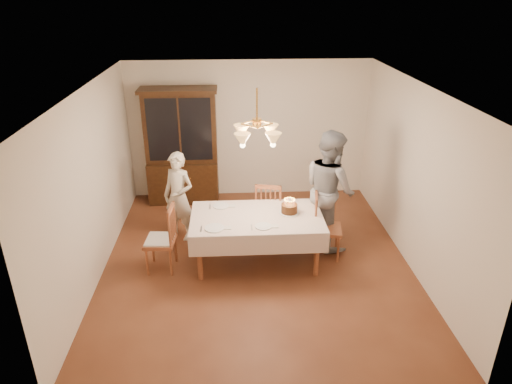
{
  "coord_description": "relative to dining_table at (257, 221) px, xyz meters",
  "views": [
    {
      "loc": [
        -0.35,
        -5.84,
        3.78
      ],
      "look_at": [
        0.0,
        0.2,
        1.05
      ],
      "focal_mm": 32.0,
      "sensor_mm": 36.0,
      "label": 1
    }
  ],
  "objects": [
    {
      "name": "place_setting_far_left",
      "position": [
        -0.5,
        0.35,
        0.08
      ],
      "size": [
        0.39,
        0.24,
        0.02
      ],
      "color": "white",
      "rests_on": "dining_table"
    },
    {
      "name": "chair_far_side",
      "position": [
        0.25,
        0.72,
        -0.24
      ],
      "size": [
        0.52,
        0.51,
        1.0
      ],
      "color": "brown",
      "rests_on": "ground"
    },
    {
      "name": "ground",
      "position": [
        0.0,
        0.0,
        -0.68
      ],
      "size": [
        5.0,
        5.0,
        0.0
      ],
      "primitive_type": "plane",
      "color": "#5A2D19",
      "rests_on": "ground"
    },
    {
      "name": "dining_table",
      "position": [
        0.0,
        0.0,
        0.0
      ],
      "size": [
        1.9,
        1.1,
        0.76
      ],
      "color": "brown",
      "rests_on": "ground"
    },
    {
      "name": "room_shell",
      "position": [
        0.0,
        0.0,
        0.9
      ],
      "size": [
        5.0,
        5.0,
        5.0
      ],
      "color": "white",
      "rests_on": "ground"
    },
    {
      "name": "chair_left_end",
      "position": [
        -1.38,
        -0.11,
        -0.23
      ],
      "size": [
        0.46,
        0.47,
        1.0
      ],
      "color": "brown",
      "rests_on": "ground"
    },
    {
      "name": "elderly_woman",
      "position": [
        -1.2,
        0.81,
        0.05
      ],
      "size": [
        0.63,
        0.56,
        1.46
      ],
      "primitive_type": "imported",
      "rotation": [
        0.0,
        0.0,
        -0.51
      ],
      "color": "beige",
      "rests_on": "ground"
    },
    {
      "name": "place_setting_near_right",
      "position": [
        0.08,
        -0.33,
        0.08
      ],
      "size": [
        0.38,
        0.23,
        0.02
      ],
      "color": "white",
      "rests_on": "dining_table"
    },
    {
      "name": "chandelier",
      "position": [
        -0.0,
        -0.0,
        1.29
      ],
      "size": [
        0.62,
        0.62,
        0.73
      ],
      "color": "#BF8C3F",
      "rests_on": "ground"
    },
    {
      "name": "birthday_cake",
      "position": [
        0.48,
        0.07,
        0.14
      ],
      "size": [
        0.3,
        0.3,
        0.22
      ],
      "color": "white",
      "rests_on": "dining_table"
    },
    {
      "name": "adult_in_grey",
      "position": [
        1.15,
        0.5,
        0.25
      ],
      "size": [
        0.97,
        1.09,
        1.87
      ],
      "primitive_type": "imported",
      "rotation": [
        0.0,
        0.0,
        1.92
      ],
      "color": "slate",
      "rests_on": "ground"
    },
    {
      "name": "place_setting_near_left",
      "position": [
        -0.59,
        -0.34,
        0.08
      ],
      "size": [
        0.42,
        0.27,
        0.02
      ],
      "color": "white",
      "rests_on": "dining_table"
    },
    {
      "name": "china_hutch",
      "position": [
        -1.26,
        2.25,
        0.36
      ],
      "size": [
        1.38,
        0.54,
        2.16
      ],
      "color": "black",
      "rests_on": "ground"
    },
    {
      "name": "chair_right_end",
      "position": [
        1.05,
        0.11,
        -0.24
      ],
      "size": [
        0.48,
        0.5,
        1.0
      ],
      "color": "brown",
      "rests_on": "ground"
    }
  ]
}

